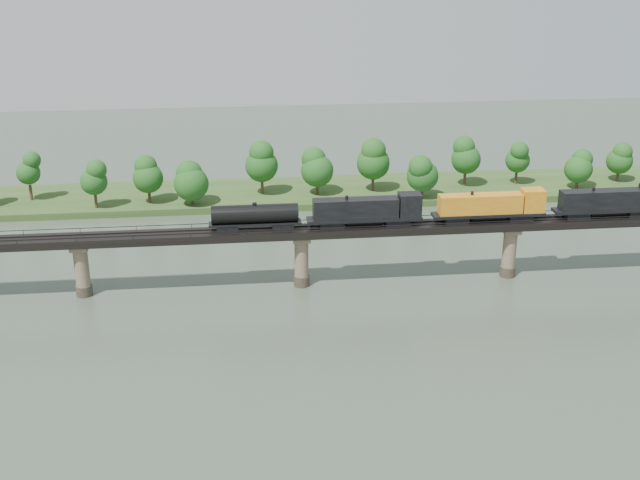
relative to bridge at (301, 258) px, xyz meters
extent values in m
plane|color=#344234|center=(0.00, -30.00, -5.46)|extent=(400.00, 400.00, 0.00)
cube|color=#2C461C|center=(0.00, 55.00, -4.66)|extent=(300.00, 24.00, 1.60)
cylinder|color=#473A2D|center=(-40.00, 0.00, -4.46)|extent=(3.00, 3.00, 2.00)
cylinder|color=#8C735B|center=(-40.00, 0.00, 0.04)|extent=(2.60, 2.60, 9.00)
cube|color=#8C735B|center=(-40.00, 0.00, 4.04)|extent=(3.20, 3.20, 1.00)
cylinder|color=#473A2D|center=(0.00, 0.00, -4.46)|extent=(3.00, 3.00, 2.00)
cylinder|color=#8C735B|center=(0.00, 0.00, 0.04)|extent=(2.60, 2.60, 9.00)
cube|color=#8C735B|center=(0.00, 0.00, 4.04)|extent=(3.20, 3.20, 1.00)
cylinder|color=#473A2D|center=(40.00, 0.00, -4.46)|extent=(3.00, 3.00, 2.00)
cylinder|color=#8C735B|center=(40.00, 0.00, 0.04)|extent=(2.60, 2.60, 9.00)
cube|color=#8C735B|center=(40.00, 0.00, 4.04)|extent=(3.20, 3.20, 1.00)
cube|color=black|center=(0.00, 0.00, 5.29)|extent=(220.00, 5.00, 1.50)
cube|color=black|center=(0.00, -0.75, 6.12)|extent=(220.00, 0.12, 0.16)
cube|color=black|center=(0.00, 0.75, 6.12)|extent=(220.00, 0.12, 0.16)
cube|color=black|center=(0.00, -2.40, 6.74)|extent=(220.00, 0.10, 0.10)
cube|color=black|center=(0.00, 2.40, 6.74)|extent=(220.00, 0.10, 0.10)
cube|color=black|center=(0.00, -2.40, 6.39)|extent=(0.08, 0.08, 0.70)
cube|color=black|center=(0.00, 2.40, 6.39)|extent=(0.08, 0.08, 0.70)
cylinder|color=#382619|center=(-60.94, 54.18, -2.00)|extent=(0.70, 0.70, 3.71)
sphere|color=#144614|center=(-60.94, 54.18, 2.95)|extent=(5.67, 5.67, 5.67)
sphere|color=#144614|center=(-60.94, 54.18, 6.04)|extent=(4.25, 4.25, 4.25)
cylinder|color=#382619|center=(-44.43, 46.31, -2.10)|extent=(0.70, 0.70, 3.51)
sphere|color=#144614|center=(-44.43, 46.31, 2.57)|extent=(6.31, 6.31, 6.31)
sphere|color=#144614|center=(-44.43, 46.31, 5.50)|extent=(4.73, 4.73, 4.73)
cylinder|color=#382619|center=(-32.24, 48.84, -2.19)|extent=(0.70, 0.70, 3.34)
sphere|color=#144614|center=(-32.24, 48.84, 2.27)|extent=(7.18, 7.18, 7.18)
sphere|color=#144614|center=(-32.24, 48.84, 5.06)|extent=(5.39, 5.39, 5.39)
cylinder|color=#382619|center=(-22.01, 46.15, -2.45)|extent=(0.70, 0.70, 2.83)
sphere|color=#144614|center=(-22.01, 46.15, 1.32)|extent=(8.26, 8.26, 8.26)
sphere|color=#144614|center=(-22.01, 46.15, 3.68)|extent=(6.19, 6.19, 6.19)
cylinder|color=#382619|center=(-5.04, 52.68, -1.88)|extent=(0.70, 0.70, 3.96)
sphere|color=#144614|center=(-5.04, 52.68, 3.41)|extent=(8.07, 8.07, 8.07)
sphere|color=#144614|center=(-5.04, 52.68, 6.71)|extent=(6.05, 6.05, 6.05)
cylinder|color=#382619|center=(8.52, 51.14, -2.23)|extent=(0.70, 0.70, 3.27)
sphere|color=#144614|center=(8.52, 51.14, 2.13)|extent=(8.03, 8.03, 8.03)
sphere|color=#144614|center=(8.52, 51.14, 4.85)|extent=(6.02, 6.02, 6.02)
cylinder|color=#382619|center=(22.65, 52.31, -1.90)|extent=(0.70, 0.70, 3.92)
sphere|color=#144614|center=(22.65, 52.31, 3.33)|extent=(8.29, 8.29, 8.29)
sphere|color=#144614|center=(22.65, 52.31, 6.60)|extent=(6.21, 6.21, 6.21)
cylinder|color=#382619|center=(33.59, 45.35, -2.35)|extent=(0.70, 0.70, 3.02)
sphere|color=#144614|center=(33.59, 45.35, 1.69)|extent=(7.74, 7.74, 7.74)
sphere|color=#144614|center=(33.59, 45.35, 4.21)|extent=(5.80, 5.80, 5.80)
cylinder|color=#382619|center=(46.81, 54.03, -1.96)|extent=(0.70, 0.70, 3.80)
sphere|color=#144614|center=(46.81, 54.03, 3.10)|extent=(7.47, 7.47, 7.47)
sphere|color=#144614|center=(46.81, 54.03, 6.27)|extent=(5.60, 5.60, 5.60)
cylinder|color=#382619|center=(60.48, 54.26, -2.17)|extent=(0.70, 0.70, 3.38)
sphere|color=#144614|center=(60.48, 54.26, 2.34)|extent=(6.23, 6.23, 6.23)
sphere|color=#144614|center=(60.48, 54.26, 5.16)|extent=(4.67, 4.67, 4.67)
cylinder|color=#382619|center=(74.35, 48.39, -2.47)|extent=(0.70, 0.70, 2.77)
sphere|color=#144614|center=(74.35, 48.39, 1.22)|extent=(7.04, 7.04, 7.04)
sphere|color=#144614|center=(74.35, 48.39, 3.54)|extent=(5.28, 5.28, 5.28)
cylinder|color=#382619|center=(87.62, 53.57, -2.39)|extent=(0.70, 0.70, 2.94)
sphere|color=#144614|center=(87.62, 53.57, 1.54)|extent=(6.73, 6.73, 6.73)
sphere|color=#144614|center=(87.62, 53.57, 3.99)|extent=(5.05, 5.05, 5.05)
cube|color=black|center=(64.89, 0.00, 6.66)|extent=(4.48, 2.69, 1.23)
cube|color=black|center=(52.57, 0.00, 6.66)|extent=(4.48, 2.69, 1.23)
cube|color=black|center=(58.73, 0.00, 7.44)|extent=(21.27, 3.36, 0.56)
cube|color=black|center=(57.05, 0.00, 9.51)|extent=(15.67, 3.02, 3.58)
cylinder|color=black|center=(58.73, 0.00, 6.82)|extent=(6.72, 1.57, 1.57)
cube|color=black|center=(41.38, 0.00, 6.66)|extent=(4.48, 2.69, 1.23)
cube|color=black|center=(29.07, 0.00, 6.66)|extent=(4.48, 2.69, 1.23)
cube|color=black|center=(35.23, 0.00, 7.44)|extent=(21.27, 3.36, 0.56)
cube|color=gold|center=(33.55, 0.00, 9.51)|extent=(15.67, 3.02, 3.58)
cube|color=gold|center=(43.62, 0.00, 9.85)|extent=(4.03, 3.36, 4.25)
cylinder|color=black|center=(35.23, 0.00, 6.82)|extent=(6.72, 1.57, 1.57)
cube|color=black|center=(17.88, 0.00, 6.66)|extent=(4.48, 2.69, 1.23)
cube|color=black|center=(5.57, 0.00, 6.66)|extent=(4.48, 2.69, 1.23)
cube|color=black|center=(11.72, 0.00, 7.44)|extent=(21.27, 3.36, 0.56)
cube|color=black|center=(10.04, 0.00, 9.51)|extent=(15.67, 3.02, 3.58)
cube|color=black|center=(20.12, 0.00, 9.85)|extent=(4.03, 3.36, 4.25)
cylinder|color=black|center=(11.72, 0.00, 6.82)|extent=(6.72, 1.57, 1.57)
cube|color=black|center=(-3.39, 0.00, 6.66)|extent=(3.92, 2.46, 1.23)
cube|color=black|center=(-13.46, 0.00, 6.66)|extent=(3.92, 2.46, 1.23)
cube|color=black|center=(-8.42, 0.00, 7.38)|extent=(16.79, 2.69, 0.34)
cylinder|color=black|center=(-8.42, 0.00, 9.17)|extent=(15.67, 3.36, 3.36)
cylinder|color=black|center=(-8.42, 0.00, 10.97)|extent=(0.78, 0.78, 0.56)
camera|label=1|loc=(-11.94, -137.65, 56.48)|focal=45.00mm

